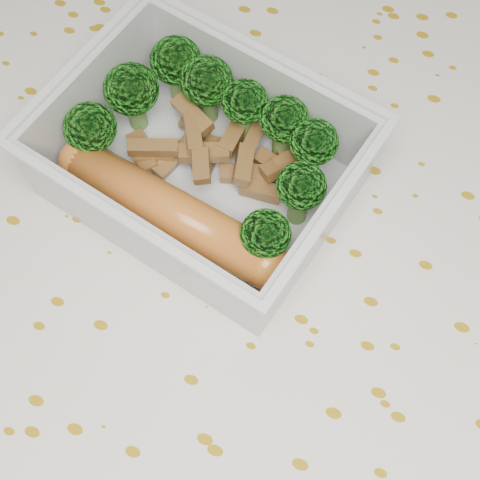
% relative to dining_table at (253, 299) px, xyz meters
% --- Properties ---
extents(ground_plane, '(4.00, 4.00, 0.00)m').
position_rel_dining_table_xyz_m(ground_plane, '(0.00, 0.00, -0.67)').
color(ground_plane, olive).
rests_on(ground_plane, ground).
extents(dining_table, '(1.40, 0.90, 0.75)m').
position_rel_dining_table_xyz_m(dining_table, '(0.00, 0.00, 0.00)').
color(dining_table, brown).
rests_on(dining_table, ground).
extents(tablecloth, '(1.46, 0.96, 0.19)m').
position_rel_dining_table_xyz_m(tablecloth, '(0.00, 0.00, 0.05)').
color(tablecloth, silver).
rests_on(tablecloth, dining_table).
extents(lunch_container, '(0.22, 0.19, 0.07)m').
position_rel_dining_table_xyz_m(lunch_container, '(-0.05, 0.04, 0.11)').
color(lunch_container, silver).
rests_on(lunch_container, tablecloth).
extents(broccoli_florets, '(0.17, 0.13, 0.06)m').
position_rel_dining_table_xyz_m(broccoli_florets, '(-0.05, 0.06, 0.13)').
color(broccoli_florets, '#608C3F').
rests_on(broccoli_florets, lunch_container).
extents(meat_pile, '(0.13, 0.07, 0.03)m').
position_rel_dining_table_xyz_m(meat_pile, '(-0.05, 0.05, 0.11)').
color(meat_pile, brown).
rests_on(meat_pile, lunch_container).
extents(sausage, '(0.17, 0.06, 0.03)m').
position_rel_dining_table_xyz_m(sausage, '(-0.06, -0.00, 0.12)').
color(sausage, '#B46122').
rests_on(sausage, lunch_container).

